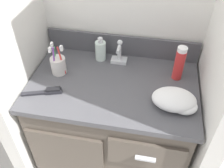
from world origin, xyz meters
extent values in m
plane|color=beige|center=(0.00, 0.00, 0.00)|extent=(6.00, 6.00, 0.00)
cube|color=silver|center=(0.00, 0.33, 1.10)|extent=(1.06, 0.08, 2.20)
cube|color=silver|center=(-0.49, 0.00, 1.10)|extent=(0.08, 0.63, 2.20)
cube|color=brown|center=(0.00, 0.00, 0.40)|extent=(0.85, 0.51, 0.80)
cube|color=brown|center=(0.21, -0.27, 0.62)|extent=(0.37, 0.02, 0.19)
cube|color=silver|center=(0.21, -0.28, 0.62)|extent=(0.10, 0.02, 0.01)
cube|color=#4C4C51|center=(0.00, 0.00, 0.81)|extent=(0.88, 0.55, 0.03)
ellipsoid|color=#46464B|center=(0.00, 0.00, 0.72)|extent=(0.35, 0.32, 0.20)
cylinder|color=silver|center=(0.00, 0.00, 0.63)|extent=(0.03, 0.03, 0.01)
cube|color=#4C4C51|center=(0.00, 0.27, 0.89)|extent=(0.88, 0.02, 0.13)
cube|color=silver|center=(0.00, 0.19, 0.84)|extent=(0.09, 0.06, 0.02)
cylinder|color=silver|center=(0.00, 0.19, 0.89)|extent=(0.02, 0.02, 0.08)
cylinder|color=silver|center=(0.00, 0.16, 0.93)|extent=(0.02, 0.06, 0.02)
sphere|color=silver|center=(0.00, 0.20, 0.95)|extent=(0.03, 0.03, 0.03)
cylinder|color=silver|center=(-0.31, 0.04, 0.87)|extent=(0.08, 0.08, 0.09)
cylinder|color=#D13838|center=(-0.28, 0.03, 0.91)|extent=(0.03, 0.02, 0.16)
cube|color=white|center=(-0.27, 0.03, 0.99)|extent=(0.02, 0.02, 0.03)
cylinder|color=green|center=(-0.33, 0.05, 0.91)|extent=(0.03, 0.03, 0.15)
cube|color=white|center=(-0.34, 0.06, 0.98)|extent=(0.02, 0.02, 0.03)
cylinder|color=purple|center=(-0.31, 0.01, 0.91)|extent=(0.02, 0.03, 0.16)
cube|color=white|center=(-0.32, 0.00, 0.99)|extent=(0.01, 0.02, 0.03)
cylinder|color=silver|center=(-0.11, 0.20, 0.88)|extent=(0.06, 0.06, 0.11)
cylinder|color=silver|center=(-0.11, 0.20, 0.95)|extent=(0.03, 0.03, 0.03)
cylinder|color=silver|center=(-0.11, 0.18, 0.96)|extent=(0.01, 0.03, 0.01)
cylinder|color=red|center=(0.32, 0.11, 0.91)|extent=(0.05, 0.05, 0.17)
cylinder|color=white|center=(0.32, 0.11, 1.00)|extent=(0.05, 0.05, 0.02)
cube|color=#232328|center=(-0.37, -0.15, 0.83)|extent=(0.12, 0.06, 0.01)
cube|color=#232328|center=(-0.28, -0.12, 0.83)|extent=(0.09, 0.06, 0.02)
cube|color=black|center=(-0.28, -0.12, 0.85)|extent=(0.07, 0.05, 0.01)
ellipsoid|color=white|center=(0.31, -0.10, 0.86)|extent=(0.21, 0.15, 0.08)
ellipsoid|color=white|center=(0.35, -0.12, 0.85)|extent=(0.12, 0.11, 0.05)
camera|label=1|loc=(0.18, -0.95, 1.70)|focal=40.00mm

